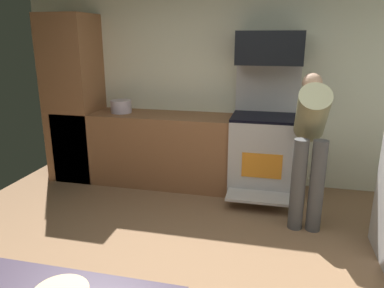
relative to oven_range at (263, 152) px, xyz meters
The scene contains 8 objects.
ground_plane 2.11m from the oven_range, 105.50° to the right, with size 5.20×4.80×0.02m, color #896546.
wall_back 1.03m from the oven_range, 145.69° to the left, with size 5.20×0.12×2.60m, color beige.
lower_cabinet_run 1.45m from the oven_range, behind, with size 2.40×0.60×0.90m, color brown.
cabinet_column 2.50m from the oven_range, behind, with size 0.60×0.60×2.10m, color brown.
oven_range is the anchor object (origin of this frame).
microwave 1.20m from the oven_range, 90.00° to the left, with size 0.74×0.38×0.37m, color black.
person_cook 0.89m from the oven_range, 55.62° to the right, with size 0.31×0.68×1.48m.
stock_pot 1.86m from the oven_range, behind, with size 0.26×0.26×0.16m, color #C1B4C5.
Camera 1 is at (0.67, -2.25, 1.82)m, focal length 34.13 mm.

